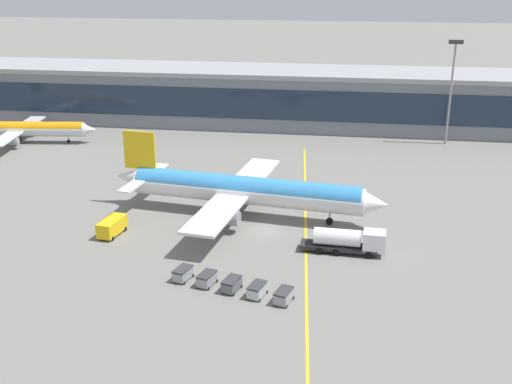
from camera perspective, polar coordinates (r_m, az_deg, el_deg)
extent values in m
plane|color=slate|center=(87.89, 0.86, -3.46)|extent=(700.00, 700.00, 0.00)
cube|color=yellow|center=(89.23, 4.55, -3.15)|extent=(6.58, 79.78, 0.01)
cube|color=slate|center=(145.06, 10.95, 8.06)|extent=(206.81, 18.37, 11.74)
cube|color=#1E2D42|center=(135.90, 11.09, 7.51)|extent=(200.61, 0.16, 6.58)
cube|color=#99999E|center=(143.92, 11.12, 10.54)|extent=(210.95, 18.73, 1.00)
cylinder|color=white|center=(91.49, -0.91, 0.09)|extent=(34.81, 8.49, 3.89)
cylinder|color=#388CD1|center=(91.37, -0.91, 0.30)|extent=(34.10, 8.25, 3.74)
cone|color=white|center=(88.16, 10.77, -1.06)|extent=(4.35, 4.19, 3.70)
cone|color=white|center=(98.28, -11.48, 1.35)|extent=(5.07, 3.90, 3.31)
cube|color=gold|center=(96.05, -10.57, 3.77)|extent=(5.06, 1.03, 5.84)
cube|color=white|center=(100.41, -9.18, 2.01)|extent=(2.82, 6.44, 0.24)
cube|color=white|center=(93.82, -11.18, 0.59)|extent=(2.82, 6.44, 0.24)
cube|color=white|center=(100.33, -0.18, 1.73)|extent=(6.70, 15.04, 0.40)
cube|color=white|center=(83.89, -3.73, -2.06)|extent=(6.70, 15.04, 0.40)
cylinder|color=#939399|center=(98.14, -0.05, 0.46)|extent=(3.26, 2.52, 2.14)
cylinder|color=#939399|center=(86.38, -2.50, -2.35)|extent=(3.26, 2.52, 2.14)
cylinder|color=black|center=(90.07, 6.71, -2.66)|extent=(1.04, 0.53, 1.00)
cylinder|color=slate|center=(89.71, 6.73, -2.10)|extent=(0.20, 0.20, 1.89)
cylinder|color=black|center=(94.82, -1.79, -1.34)|extent=(1.04, 0.53, 1.00)
cylinder|color=slate|center=(94.48, -1.79, -0.81)|extent=(0.20, 0.20, 1.89)
cylinder|color=black|center=(91.73, -2.46, -2.11)|extent=(1.04, 0.53, 1.00)
cylinder|color=slate|center=(91.38, -2.47, -1.56)|extent=(0.20, 0.20, 1.89)
cube|color=#232326|center=(81.68, 7.57, -4.97)|extent=(10.11, 3.00, 0.50)
cube|color=silver|center=(81.07, 10.72, -4.39)|extent=(2.92, 2.64, 2.50)
cube|color=black|center=(80.88, 11.64, -4.13)|extent=(0.28, 2.31, 1.12)
cylinder|color=silver|center=(81.14, 7.42, -4.09)|extent=(6.10, 2.50, 2.20)
cylinder|color=black|center=(82.76, 10.28, -4.97)|extent=(1.02, 0.40, 1.00)
cylinder|color=black|center=(80.61, 10.23, -5.68)|extent=(1.02, 0.40, 1.00)
cylinder|color=black|center=(82.88, 7.42, -4.77)|extent=(1.02, 0.40, 1.00)
cylinder|color=black|center=(80.73, 7.29, -5.47)|extent=(1.02, 0.40, 1.00)
cylinder|color=black|center=(83.01, 5.97, -4.67)|extent=(1.02, 0.40, 1.00)
cylinder|color=black|center=(80.86, 5.80, -5.36)|extent=(1.02, 0.40, 1.00)
cube|color=yellow|center=(88.04, -12.99, -3.04)|extent=(2.87, 5.27, 2.00)
cube|color=black|center=(86.93, -13.42, -3.13)|extent=(2.15, 2.03, 0.60)
cylinder|color=black|center=(86.61, -12.98, -4.16)|extent=(0.34, 0.63, 0.60)
cylinder|color=black|center=(87.54, -14.05, -3.99)|extent=(0.34, 0.63, 0.60)
cylinder|color=black|center=(89.36, -11.86, -3.30)|extent=(0.34, 0.63, 0.60)
cylinder|color=black|center=(90.26, -12.91, -3.14)|extent=(0.34, 0.63, 0.60)
cube|color=gray|center=(74.74, -6.68, -7.43)|extent=(2.15, 2.91, 1.10)
cube|color=#333338|center=(74.42, -6.70, -6.95)|extent=(2.20, 2.97, 0.10)
cylinder|color=black|center=(76.13, -6.75, -7.36)|extent=(0.21, 0.38, 0.36)
cylinder|color=black|center=(75.44, -5.76, -7.59)|extent=(0.21, 0.38, 0.36)
cylinder|color=black|center=(74.57, -7.57, -8.02)|extent=(0.21, 0.38, 0.36)
cylinder|color=black|center=(73.87, -6.57, -8.26)|extent=(0.21, 0.38, 0.36)
cube|color=gray|center=(73.30, -4.50, -7.93)|extent=(2.15, 2.91, 1.10)
cube|color=#333338|center=(72.98, -4.52, -7.45)|extent=(2.20, 2.97, 0.10)
cylinder|color=black|center=(74.68, -4.62, -7.85)|extent=(0.21, 0.38, 0.36)
cylinder|color=black|center=(74.04, -3.59, -8.09)|extent=(0.21, 0.38, 0.36)
cylinder|color=black|center=(73.09, -5.41, -8.54)|extent=(0.21, 0.38, 0.36)
cylinder|color=black|center=(72.44, -4.36, -8.79)|extent=(0.21, 0.38, 0.36)
cube|color=#595B60|center=(71.97, -2.24, -8.44)|extent=(2.15, 2.91, 1.10)
cube|color=#333338|center=(71.64, -2.25, -7.95)|extent=(2.20, 2.97, 0.10)
cylinder|color=black|center=(73.35, -2.40, -8.35)|extent=(0.21, 0.38, 0.36)
cylinder|color=black|center=(72.76, -1.33, -8.59)|extent=(0.21, 0.38, 0.36)
cylinder|color=black|center=(71.73, -3.15, -9.07)|extent=(0.21, 0.38, 0.36)
cylinder|color=black|center=(71.13, -2.07, -9.32)|extent=(0.21, 0.38, 0.36)
cube|color=#B2B7BC|center=(70.76, 0.11, -8.96)|extent=(2.15, 2.91, 1.10)
cube|color=#333338|center=(70.42, 0.11, -8.46)|extent=(2.20, 2.97, 0.10)
cylinder|color=black|center=(72.13, -0.10, -8.86)|extent=(0.21, 0.38, 0.36)
cylinder|color=black|center=(71.60, 1.01, -9.10)|extent=(0.21, 0.38, 0.36)
cylinder|color=black|center=(70.48, -0.81, -9.60)|extent=(0.21, 0.38, 0.36)
cylinder|color=black|center=(69.94, 0.32, -9.85)|extent=(0.21, 0.38, 0.36)
cube|color=gray|center=(69.68, 2.54, -9.48)|extent=(2.15, 2.91, 1.10)
cube|color=#333338|center=(69.34, 2.55, -8.97)|extent=(2.20, 2.97, 0.10)
cylinder|color=black|center=(71.03, 2.28, -9.36)|extent=(0.21, 0.38, 0.36)
cylinder|color=black|center=(70.56, 3.43, -9.60)|extent=(0.21, 0.38, 0.36)
cylinder|color=black|center=(69.36, 1.62, -10.14)|extent=(0.21, 0.38, 0.36)
cylinder|color=black|center=(68.88, 2.79, -10.39)|extent=(0.21, 0.38, 0.36)
cylinder|color=silver|center=(139.07, -20.49, 5.37)|extent=(26.00, 6.16, 2.88)
cylinder|color=orange|center=(139.01, -20.50, 5.48)|extent=(25.47, 5.98, 2.76)
cone|color=silver|center=(134.59, -14.94, 5.51)|extent=(3.21, 3.08, 2.74)
cube|color=silver|center=(145.71, -19.92, 5.98)|extent=(4.74, 11.20, 0.28)
cube|color=silver|center=(133.38, -21.93, 4.51)|extent=(4.74, 11.20, 0.28)
cylinder|color=#939399|center=(143.92, -19.88, 5.41)|extent=(2.40, 1.85, 1.58)
cylinder|color=#939399|center=(135.09, -21.29, 4.33)|extent=(2.40, 1.85, 1.58)
cylinder|color=black|center=(136.55, -16.72, 4.45)|extent=(0.74, 0.37, 0.70)
cylinder|color=slate|center=(136.37, -16.75, 4.74)|extent=(0.14, 0.14, 1.43)
cylinder|color=black|center=(141.41, -20.77, 4.51)|extent=(0.74, 0.37, 0.70)
cylinder|color=slate|center=(141.23, -20.80, 4.79)|extent=(0.14, 0.14, 1.43)
cylinder|color=black|center=(139.09, -21.14, 4.22)|extent=(0.74, 0.37, 0.70)
cylinder|color=slate|center=(138.91, -21.18, 4.50)|extent=(0.14, 0.14, 1.43)
cylinder|color=gray|center=(133.88, 17.30, 8.42)|extent=(0.44, 0.44, 20.35)
cube|color=#333338|center=(132.33, 17.78, 12.90)|extent=(2.80, 0.50, 0.80)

